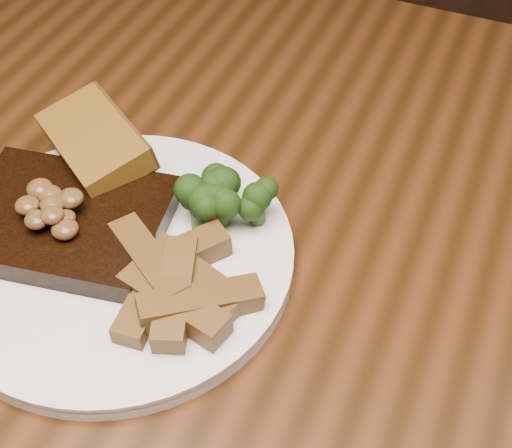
{
  "coord_description": "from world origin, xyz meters",
  "views": [
    {
      "loc": [
        0.17,
        -0.36,
        1.21
      ],
      "look_at": [
        0.02,
        0.01,
        0.78
      ],
      "focal_mm": 50.0,
      "sensor_mm": 36.0,
      "label": 1
    }
  ],
  "objects_px": {
    "steak": "(65,222)",
    "dining_table": "(237,311)",
    "garlic_bread": "(98,158)",
    "potato_wedges": "(176,284)",
    "plate": "(119,257)",
    "chair_far": "(332,54)"
  },
  "relations": [
    {
      "from": "dining_table",
      "to": "steak",
      "type": "bearing_deg",
      "value": -159.35
    },
    {
      "from": "dining_table",
      "to": "potato_wedges",
      "type": "distance_m",
      "value": 0.14
    },
    {
      "from": "steak",
      "to": "dining_table",
      "type": "bearing_deg",
      "value": 11.07
    },
    {
      "from": "dining_table",
      "to": "steak",
      "type": "relative_size",
      "value": 9.6
    },
    {
      "from": "chair_far",
      "to": "plate",
      "type": "xyz_separation_m",
      "value": [
        0.03,
        -0.67,
        0.22
      ]
    },
    {
      "from": "dining_table",
      "to": "garlic_bread",
      "type": "distance_m",
      "value": 0.19
    },
    {
      "from": "chair_far",
      "to": "garlic_bread",
      "type": "relative_size",
      "value": 8.55
    },
    {
      "from": "garlic_bread",
      "to": "potato_wedges",
      "type": "relative_size",
      "value": 0.94
    },
    {
      "from": "chair_far",
      "to": "potato_wedges",
      "type": "bearing_deg",
      "value": 80.78
    },
    {
      "from": "dining_table",
      "to": "plate",
      "type": "bearing_deg",
      "value": -146.65
    },
    {
      "from": "potato_wedges",
      "to": "steak",
      "type": "bearing_deg",
      "value": 169.33
    },
    {
      "from": "dining_table",
      "to": "chair_far",
      "type": "bearing_deg",
      "value": 99.9
    },
    {
      "from": "plate",
      "to": "garlic_bread",
      "type": "relative_size",
      "value": 2.56
    },
    {
      "from": "plate",
      "to": "potato_wedges",
      "type": "xyz_separation_m",
      "value": [
        0.06,
        -0.02,
        0.02
      ]
    },
    {
      "from": "steak",
      "to": "potato_wedges",
      "type": "bearing_deg",
      "value": -20.25
    },
    {
      "from": "dining_table",
      "to": "garlic_bread",
      "type": "relative_size",
      "value": 14.07
    },
    {
      "from": "plate",
      "to": "potato_wedges",
      "type": "distance_m",
      "value": 0.07
    },
    {
      "from": "chair_far",
      "to": "steak",
      "type": "relative_size",
      "value": 5.84
    },
    {
      "from": "dining_table",
      "to": "garlic_bread",
      "type": "xyz_separation_m",
      "value": [
        -0.15,
        0.03,
        0.12
      ]
    },
    {
      "from": "chair_far",
      "to": "garlic_bread",
      "type": "distance_m",
      "value": 0.64
    },
    {
      "from": "plate",
      "to": "potato_wedges",
      "type": "relative_size",
      "value": 2.4
    },
    {
      "from": "dining_table",
      "to": "steak",
      "type": "distance_m",
      "value": 0.18
    }
  ]
}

